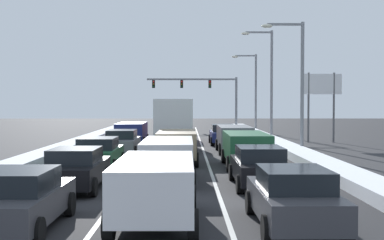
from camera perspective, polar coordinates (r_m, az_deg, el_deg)
ground_plane at (r=29.36m, az=-1.77°, el=-4.22°), size 144.98×144.98×0.00m
lane_stripe_between_right_lane_and_center_lane at (r=34.92m, az=1.22°, el=-3.23°), size 0.14×61.34×0.01m
lane_stripe_between_center_lane_and_left_lane at (r=34.98m, az=-4.37°, el=-3.23°), size 0.14×61.34×0.01m
snow_bank_right_shoulder at (r=35.46m, az=9.82°, el=-2.81°), size 1.54×61.34×0.47m
snow_bank_left_shoulder at (r=35.70m, az=-12.90°, el=-2.73°), size 1.44×61.34×0.55m
sedan_charcoal_right_lane_nearest at (r=13.43m, az=11.06°, el=-8.34°), size 2.00×4.50×1.51m
sedan_black_right_lane_second at (r=19.61m, az=7.41°, el=-5.07°), size 2.00×4.50×1.51m
suv_green_right_lane_third at (r=25.32m, az=5.97°, el=-2.91°), size 2.16×4.90×1.67m
suv_gray_right_lane_fourth at (r=32.61m, az=4.67°, el=-1.82°), size 2.16×4.90×1.67m
sedan_navy_right_lane_fifth at (r=38.98m, az=3.41°, el=-1.58°), size 2.00×4.50×1.51m
suv_white_center_lane_nearest at (r=13.56m, az=-4.05°, el=-7.13°), size 2.16×4.90×1.67m
suv_silver_center_lane_second at (r=20.62m, az=-2.67°, el=-4.01°), size 2.16×4.90×1.67m
suv_tan_center_lane_third at (r=26.73m, az=-1.67°, el=-2.64°), size 2.16×4.90×1.67m
box_truck_center_lane_fourth at (r=34.03m, az=-1.95°, el=-0.17°), size 2.53×7.20×3.36m
suv_red_center_lane_fifth at (r=43.03m, az=-1.26°, el=-0.90°), size 2.16×4.90×1.67m
sedan_charcoal_left_lane_nearest at (r=13.60m, az=-18.51°, el=-8.27°), size 2.00×4.50×1.51m
sedan_black_left_lane_second at (r=19.26m, az=-12.64°, el=-5.23°), size 2.00×4.50×1.51m
sedan_green_left_lane_third at (r=24.77m, az=-10.24°, el=-3.62°), size 2.00×4.50×1.51m
sedan_gray_left_lane_fourth at (r=31.50m, az=-7.69°, el=-2.42°), size 2.00×4.50×1.51m
suv_navy_left_lane_fifth at (r=38.09m, az=-6.64°, el=-1.29°), size 2.16×4.90×1.67m
traffic_light_gantry at (r=62.69m, az=1.40°, el=3.39°), size 10.94×0.47×6.20m
street_lamp_right_near at (r=32.73m, az=11.41°, el=4.89°), size 2.66×0.36×8.11m
street_lamp_right_mid at (r=43.70m, az=8.32°, el=4.86°), size 2.66×0.36×9.13m
street_lamp_right_far at (r=54.74m, az=6.66°, el=3.76°), size 2.66×0.36×8.19m
roadside_sign_right at (r=42.03m, az=14.02°, el=3.06°), size 3.20×0.16×5.50m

